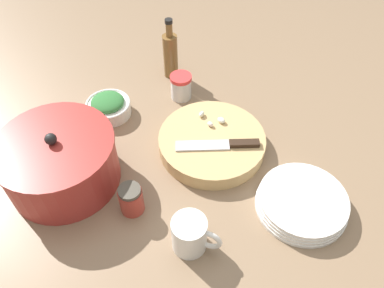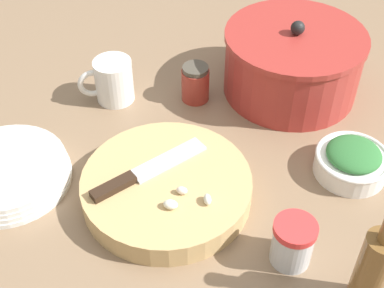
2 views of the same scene
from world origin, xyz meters
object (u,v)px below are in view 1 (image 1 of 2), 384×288
coffee_mug (191,235)px  honey_jar (131,199)px  garlic_cloves (212,119)px  herb_bowl (108,106)px  chef_knife (223,144)px  stock_pot (60,162)px  spice_jar (181,86)px  oil_bottle (170,54)px  plate_stack (302,202)px  cutting_board (212,142)px

coffee_mug → honey_jar: 0.17m
garlic_cloves → herb_bowl: size_ratio=0.51×
chef_knife → honey_jar: 0.28m
herb_bowl → stock_pot: 0.26m
spice_jar → oil_bottle: (0.12, -0.02, 0.04)m
coffee_mug → stock_pot: stock_pot is taller
plate_stack → stock_pot: 0.60m
spice_jar → coffee_mug: size_ratio=0.83×
garlic_cloves → stock_pot: stock_pot is taller
garlic_cloves → stock_pot: 0.42m
chef_knife → plate_stack: size_ratio=0.96×
cutting_board → spice_jar: size_ratio=3.60×
chef_knife → coffee_mug: (-0.20, 0.19, -0.00)m
coffee_mug → cutting_board: bearing=-35.9°
oil_bottle → stock_pot: size_ratio=0.71×
spice_jar → plate_stack: 0.51m
cutting_board → herb_bowl: herb_bowl is taller
spice_jar → oil_bottle: 0.13m
spice_jar → stock_pot: bearing=113.1°
coffee_mug → oil_bottle: oil_bottle is taller
chef_knife → cutting_board: bearing=38.8°
oil_bottle → spice_jar: bearing=172.6°
honey_jar → herb_bowl: bearing=-7.4°
oil_bottle → garlic_cloves: bearing=-179.6°
chef_knife → honey_jar: (-0.06, 0.27, -0.01)m
plate_stack → oil_bottle: oil_bottle is taller
herb_bowl → plate_stack: 0.61m
spice_jar → coffee_mug: (-0.48, 0.19, 0.01)m
plate_stack → stock_pot: size_ratio=0.78×
plate_stack → oil_bottle: (0.62, 0.08, 0.06)m
garlic_cloves → spice_jar: (0.18, 0.02, -0.01)m
cutting_board → garlic_cloves: (0.06, -0.03, 0.03)m
cutting_board → coffee_mug: (-0.24, 0.18, 0.02)m
chef_knife → stock_pot: stock_pot is taller
herb_bowl → plate_stack: herb_bowl is taller
garlic_cloves → coffee_mug: size_ratio=0.69×
chef_knife → garlic_cloves: bearing=12.5°
cutting_board → herb_bowl: size_ratio=2.19×
cutting_board → chef_knife: (-0.04, -0.01, 0.03)m
chef_knife → plate_stack: bearing=-133.1°
herb_bowl → coffee_mug: size_ratio=1.37×
spice_jar → garlic_cloves: bearing=-174.4°
spice_jar → coffee_mug: 0.51m
garlic_cloves → spice_jar: bearing=5.6°
cutting_board → oil_bottle: bearing=-4.3°
chef_knife → garlic_cloves: garlic_cloves is taller
herb_bowl → coffee_mug: 0.50m
chef_knife → spice_jar: (0.27, 0.00, -0.01)m
chef_knife → coffee_mug: coffee_mug is taller
herb_bowl → stock_pot: stock_pot is taller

